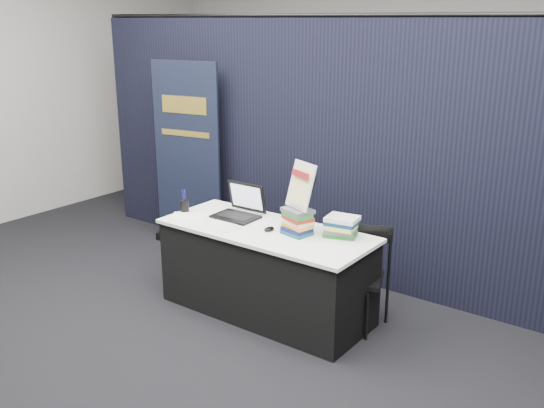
{
  "coord_description": "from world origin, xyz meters",
  "views": [
    {
      "loc": [
        2.82,
        -3.16,
        2.39
      ],
      "look_at": [
        0.06,
        0.55,
        0.97
      ],
      "focal_mm": 40.0,
      "sensor_mm": 36.0,
      "label": 1
    }
  ],
  "objects_px": {
    "info_sign": "(301,186)",
    "pullup_banner": "(188,167)",
    "book_stack_short": "(341,226)",
    "display_table": "(266,271)",
    "book_stack_tall": "(298,222)",
    "laptop": "(239,209)",
    "stacking_chair": "(361,272)"
  },
  "relations": [
    {
      "from": "info_sign",
      "to": "pullup_banner",
      "type": "distance_m",
      "value": 2.07
    },
    {
      "from": "book_stack_short",
      "to": "display_table",
      "type": "bearing_deg",
      "value": -160.98
    },
    {
      "from": "info_sign",
      "to": "stacking_chair",
      "type": "relative_size",
      "value": 0.47
    },
    {
      "from": "stacking_chair",
      "to": "pullup_banner",
      "type": "bearing_deg",
      "value": 147.89
    },
    {
      "from": "laptop",
      "to": "info_sign",
      "type": "distance_m",
      "value": 0.73
    },
    {
      "from": "laptop",
      "to": "info_sign",
      "type": "relative_size",
      "value": 1.01
    },
    {
      "from": "book_stack_tall",
      "to": "pullup_banner",
      "type": "distance_m",
      "value": 2.06
    },
    {
      "from": "book_stack_short",
      "to": "pullup_banner",
      "type": "bearing_deg",
      "value": 165.37
    },
    {
      "from": "laptop",
      "to": "pullup_banner",
      "type": "height_order",
      "value": "pullup_banner"
    },
    {
      "from": "laptop",
      "to": "pullup_banner",
      "type": "xyz_separation_m",
      "value": [
        -1.27,
        0.67,
        0.06
      ]
    },
    {
      "from": "book_stack_tall",
      "to": "book_stack_short",
      "type": "height_order",
      "value": "book_stack_tall"
    },
    {
      "from": "display_table",
      "to": "stacking_chair",
      "type": "xyz_separation_m",
      "value": [
        0.73,
        0.3,
        0.07
      ]
    },
    {
      "from": "display_table",
      "to": "info_sign",
      "type": "height_order",
      "value": "info_sign"
    },
    {
      "from": "book_stack_tall",
      "to": "stacking_chair",
      "type": "relative_size",
      "value": 0.32
    },
    {
      "from": "pullup_banner",
      "to": "book_stack_short",
      "type": "bearing_deg",
      "value": -24.25
    },
    {
      "from": "book_stack_tall",
      "to": "pullup_banner",
      "type": "relative_size",
      "value": 0.13
    },
    {
      "from": "pullup_banner",
      "to": "stacking_chair",
      "type": "height_order",
      "value": "pullup_banner"
    },
    {
      "from": "laptop",
      "to": "stacking_chair",
      "type": "height_order",
      "value": "laptop"
    },
    {
      "from": "laptop",
      "to": "book_stack_short",
      "type": "height_order",
      "value": "laptop"
    },
    {
      "from": "display_table",
      "to": "laptop",
      "type": "xyz_separation_m",
      "value": [
        -0.38,
        0.11,
        0.44
      ]
    },
    {
      "from": "display_table",
      "to": "info_sign",
      "type": "relative_size",
      "value": 4.73
    },
    {
      "from": "laptop",
      "to": "pullup_banner",
      "type": "relative_size",
      "value": 0.19
    },
    {
      "from": "book_stack_tall",
      "to": "book_stack_short",
      "type": "relative_size",
      "value": 0.94
    },
    {
      "from": "display_table",
      "to": "book_stack_short",
      "type": "distance_m",
      "value": 0.77
    },
    {
      "from": "book_stack_short",
      "to": "pullup_banner",
      "type": "xyz_separation_m",
      "value": [
        -2.23,
        0.58,
        0.05
      ]
    },
    {
      "from": "display_table",
      "to": "book_stack_tall",
      "type": "height_order",
      "value": "book_stack_tall"
    },
    {
      "from": "display_table",
      "to": "stacking_chair",
      "type": "relative_size",
      "value": 2.22
    },
    {
      "from": "book_stack_tall",
      "to": "book_stack_short",
      "type": "xyz_separation_m",
      "value": [
        0.3,
        0.15,
        -0.02
      ]
    },
    {
      "from": "book_stack_tall",
      "to": "pullup_banner",
      "type": "height_order",
      "value": "pullup_banner"
    },
    {
      "from": "pullup_banner",
      "to": "stacking_chair",
      "type": "distance_m",
      "value": 2.46
    },
    {
      "from": "laptop",
      "to": "display_table",
      "type": "bearing_deg",
      "value": -17.74
    },
    {
      "from": "book_stack_tall",
      "to": "info_sign",
      "type": "xyz_separation_m",
      "value": [
        0.0,
        0.03,
        0.28
      ]
    }
  ]
}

